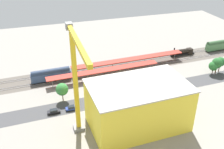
# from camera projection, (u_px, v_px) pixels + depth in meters

# --- Properties ---
(ground_plane) EXTENTS (204.04, 204.04, 0.00)m
(ground_plane) POSITION_uv_depth(u_px,v_px,m) (138.00, 89.00, 114.89)
(ground_plane) COLOR gray
(ground_plane) RESTS_ON ground
(rail_bed) EXTENTS (127.94, 18.81, 0.01)m
(rail_bed) POSITION_uv_depth(u_px,v_px,m) (122.00, 67.00, 133.27)
(rail_bed) COLOR #5B544C
(rail_bed) RESTS_ON ground
(street_asphalt) EXTENTS (127.76, 13.34, 0.01)m
(street_asphalt) POSITION_uv_depth(u_px,v_px,m) (141.00, 92.00, 112.11)
(street_asphalt) COLOR #424244
(street_asphalt) RESTS_ON ground
(track_rails) EXTENTS (127.45, 12.38, 0.12)m
(track_rails) POSITION_uv_depth(u_px,v_px,m) (122.00, 66.00, 133.18)
(track_rails) COLOR #9E9EA8
(track_rails) RESTS_ON ground
(platform_canopy_near) EXTENTS (53.09, 6.08, 4.16)m
(platform_canopy_near) POSITION_uv_depth(u_px,v_px,m) (104.00, 70.00, 121.53)
(platform_canopy_near) COLOR #A82D23
(platform_canopy_near) RESTS_ON ground
(platform_canopy_far) EXTENTS (58.52, 6.38, 4.32)m
(platform_canopy_far) POSITION_uv_depth(u_px,v_px,m) (129.00, 59.00, 131.37)
(platform_canopy_far) COLOR #A82D23
(platform_canopy_far) RESTS_ON ground
(locomotive) EXTENTS (14.13, 3.09, 4.96)m
(locomotive) POSITION_uv_depth(u_px,v_px,m) (183.00, 52.00, 144.97)
(locomotive) COLOR black
(locomotive) RESTS_ON ground
(passenger_coach) EXTENTS (18.36, 3.47, 5.90)m
(passenger_coach) POSITION_uv_depth(u_px,v_px,m) (220.00, 45.00, 150.79)
(passenger_coach) COLOR black
(passenger_coach) RESTS_ON ground
(freight_coach_far) EXTENTS (17.98, 3.63, 5.82)m
(freight_coach_far) POSITION_uv_depth(u_px,v_px,m) (51.00, 75.00, 119.69)
(freight_coach_far) COLOR black
(freight_coach_far) RESTS_ON ground
(parked_car_0) EXTENTS (4.09, 1.82, 1.69)m
(parked_car_0) POSITION_uv_depth(u_px,v_px,m) (173.00, 90.00, 112.38)
(parked_car_0) COLOR black
(parked_car_0) RESTS_ON ground
(parked_car_1) EXTENTS (4.43, 1.84, 1.69)m
(parked_car_1) POSITION_uv_depth(u_px,v_px,m) (159.00, 93.00, 110.36)
(parked_car_1) COLOR black
(parked_car_1) RESTS_ON ground
(parked_car_2) EXTENTS (4.21, 2.10, 1.77)m
(parked_car_2) POSITION_uv_depth(u_px,v_px,m) (141.00, 95.00, 109.00)
(parked_car_2) COLOR black
(parked_car_2) RESTS_ON ground
(parked_car_3) EXTENTS (4.61, 1.87, 1.62)m
(parked_car_3) POSITION_uv_depth(u_px,v_px,m) (126.00, 98.00, 107.05)
(parked_car_3) COLOR black
(parked_car_3) RESTS_ON ground
(parked_car_4) EXTENTS (4.36, 1.94, 1.54)m
(parked_car_4) POSITION_uv_depth(u_px,v_px,m) (108.00, 102.00, 104.54)
(parked_car_4) COLOR black
(parked_car_4) RESTS_ON ground
(parked_car_5) EXTENTS (4.69, 1.89, 1.72)m
(parked_car_5) POSITION_uv_depth(u_px,v_px,m) (92.00, 105.00, 102.72)
(parked_car_5) COLOR black
(parked_car_5) RESTS_ON ground
(parked_car_6) EXTENTS (4.35, 1.93, 1.72)m
(parked_car_6) POSITION_uv_depth(u_px,v_px,m) (71.00, 108.00, 100.92)
(parked_car_6) COLOR black
(parked_car_6) RESTS_ON ground
(parked_car_7) EXTENTS (4.82, 1.97, 1.68)m
(parked_car_7) POSITION_uv_depth(u_px,v_px,m) (54.00, 112.00, 99.04)
(parked_car_7) COLOR black
(parked_car_7) RESTS_ON ground
(construction_building) EXTENTS (33.21, 21.05, 15.81)m
(construction_building) POSITION_uv_depth(u_px,v_px,m) (138.00, 106.00, 89.99)
(construction_building) COLOR yellow
(construction_building) RESTS_ON ground
(construction_roof_slab) EXTENTS (33.83, 21.67, 0.40)m
(construction_roof_slab) POSITION_uv_depth(u_px,v_px,m) (139.00, 85.00, 86.11)
(construction_roof_slab) COLOR #ADA89E
(construction_roof_slab) RESTS_ON construction_building
(tower_crane) EXTENTS (3.60, 29.49, 36.53)m
(tower_crane) POSITION_uv_depth(u_px,v_px,m) (76.00, 77.00, 78.75)
(tower_crane) COLOR gray
(tower_crane) RESTS_ON ground
(box_truck_0) EXTENTS (8.45, 2.56, 3.46)m
(box_truck_0) POSITION_uv_depth(u_px,v_px,m) (147.00, 93.00, 108.41)
(box_truck_0) COLOR black
(box_truck_0) RESTS_ON ground
(box_truck_1) EXTENTS (9.88, 3.48, 3.40)m
(box_truck_1) POSITION_uv_depth(u_px,v_px,m) (125.00, 98.00, 105.22)
(box_truck_1) COLOR black
(box_truck_1) RESTS_ON ground
(street_tree_0) EXTENTS (5.00, 5.00, 8.12)m
(street_tree_0) POSITION_uv_depth(u_px,v_px,m) (217.00, 63.00, 124.24)
(street_tree_0) COLOR brown
(street_tree_0) RESTS_ON ground
(street_tree_1) EXTENTS (5.02, 5.02, 7.76)m
(street_tree_1) POSITION_uv_depth(u_px,v_px,m) (62.00, 89.00, 104.36)
(street_tree_1) COLOR brown
(street_tree_1) RESTS_ON ground
(street_tree_2) EXTENTS (4.49, 4.49, 6.51)m
(street_tree_2) POSITION_uv_depth(u_px,v_px,m) (213.00, 66.00, 124.57)
(street_tree_2) COLOR brown
(street_tree_2) RESTS_ON ground
(street_tree_3) EXTENTS (4.52, 4.52, 7.72)m
(street_tree_3) POSITION_uv_depth(u_px,v_px,m) (220.00, 62.00, 125.83)
(street_tree_3) COLOR brown
(street_tree_3) RESTS_ON ground
(traffic_light) EXTENTS (0.50, 0.36, 6.62)m
(traffic_light) POSITION_uv_depth(u_px,v_px,m) (106.00, 96.00, 101.76)
(traffic_light) COLOR #333333
(traffic_light) RESTS_ON ground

